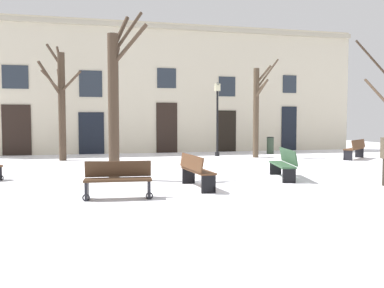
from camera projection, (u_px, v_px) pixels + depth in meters
name	position (u px, v px, depth m)	size (l,w,h in m)	color
ground_plane	(204.00, 174.00, 13.35)	(36.48, 36.48, 0.00)	white
building_facade	(162.00, 88.00, 21.91)	(22.80, 0.60, 7.08)	beige
tree_near_facade	(115.00, 98.00, 11.99)	(1.18, 1.54, 5.13)	#423326
tree_left_of_center	(61.00, 101.00, 17.55)	(1.83, 2.06, 5.21)	#423326
tree_foreground	(257.00, 109.00, 19.01)	(1.25, 1.97, 4.74)	#4C3D2D
streetlamp	(217.00, 111.00, 19.72)	(0.30, 0.30, 3.66)	black
litter_bin	(270.00, 145.00, 21.24)	(0.40, 0.40, 0.90)	#2D3D2D
bench_by_litter_bin	(196.00, 170.00, 10.53)	(0.60, 1.75, 0.89)	#51331E
bench_near_center_tree	(284.00, 163.00, 12.25)	(0.85, 1.93, 0.92)	#2D4C33
bench_facing_shops	(118.00, 179.00, 9.15)	(1.57, 0.57, 0.86)	#3D2819
bench_back_to_back_right	(355.00, 149.00, 18.38)	(1.76, 1.53, 0.90)	#51331E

